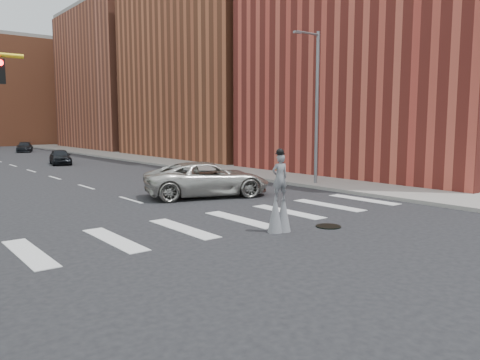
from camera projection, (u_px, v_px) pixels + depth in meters
ground_plane at (229, 229)px, 16.59m from camera, size 160.00×160.00×0.00m
sidewalk_right at (175, 162)px, 43.76m from camera, size 5.00×90.00×0.18m
manhole at (328, 226)px, 16.87m from camera, size 0.90×0.90×0.04m
building_near at (399, 26)px, 35.03m from camera, size 16.00×20.00×22.00m
building_mid at (225, 49)px, 52.06m from camera, size 16.00×22.00×24.00m
building_far at (131, 82)px, 71.02m from camera, size 16.00×22.00×20.00m
streetlight at (316, 103)px, 27.38m from camera, size 2.05×0.20×9.00m
stilt_performer at (280, 200)px, 15.99m from camera, size 0.83×0.59×2.88m
suv_crossing at (208, 179)px, 23.92m from camera, size 6.99×4.85×1.77m
car_near at (60, 157)px, 42.65m from camera, size 2.44×4.40×1.42m
car_far at (25, 147)px, 61.25m from camera, size 3.08×4.79×1.29m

